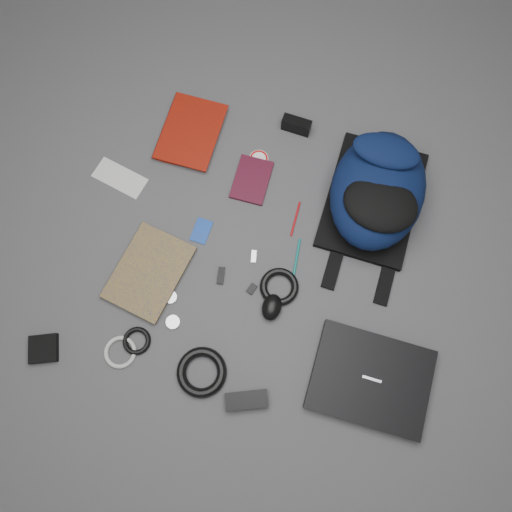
% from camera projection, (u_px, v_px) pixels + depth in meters
% --- Properties ---
extents(ground, '(4.00, 4.00, 0.00)m').
position_uv_depth(ground, '(256.00, 258.00, 1.69)').
color(ground, '#4F4F51').
rests_on(ground, ground).
extents(backpack, '(0.37, 0.51, 0.20)m').
position_uv_depth(backpack, '(378.00, 190.00, 1.65)').
color(backpack, black).
rests_on(backpack, ground).
extents(laptop, '(0.38, 0.31, 0.04)m').
position_uv_depth(laptop, '(371.00, 379.00, 1.57)').
color(laptop, black).
rests_on(laptop, ground).
extents(textbook_red, '(0.22, 0.29, 0.03)m').
position_uv_depth(textbook_red, '(164.00, 125.00, 1.81)').
color(textbook_red, maroon).
rests_on(textbook_red, ground).
extents(comic_book, '(0.27, 0.33, 0.02)m').
position_uv_depth(comic_book, '(122.00, 259.00, 1.68)').
color(comic_book, gold).
rests_on(comic_book, ground).
extents(envelope, '(0.20, 0.13, 0.00)m').
position_uv_depth(envelope, '(120.00, 178.00, 1.77)').
color(envelope, silver).
rests_on(envelope, ground).
extents(dvd_case, '(0.13, 0.17, 0.01)m').
position_uv_depth(dvd_case, '(252.00, 180.00, 1.76)').
color(dvd_case, '#390A18').
rests_on(dvd_case, ground).
extents(compact_camera, '(0.11, 0.05, 0.06)m').
position_uv_depth(compact_camera, '(296.00, 125.00, 1.80)').
color(compact_camera, black).
rests_on(compact_camera, ground).
extents(sticker_disc, '(0.09, 0.09, 0.00)m').
position_uv_depth(sticker_disc, '(259.00, 159.00, 1.79)').
color(sticker_disc, white).
rests_on(sticker_disc, ground).
extents(pen_teal, '(0.01, 0.15, 0.01)m').
position_uv_depth(pen_teal, '(296.00, 260.00, 1.69)').
color(pen_teal, '#0C6E69').
rests_on(pen_teal, ground).
extents(pen_red, '(0.01, 0.13, 0.01)m').
position_uv_depth(pen_red, '(295.00, 219.00, 1.73)').
color(pen_red, '#B50D13').
rests_on(pen_red, ground).
extents(id_badge, '(0.07, 0.09, 0.00)m').
position_uv_depth(id_badge, '(201.00, 231.00, 1.72)').
color(id_badge, '#153EA2').
rests_on(id_badge, ground).
extents(usb_black, '(0.03, 0.06, 0.01)m').
position_uv_depth(usb_black, '(221.00, 276.00, 1.67)').
color(usb_black, black).
rests_on(usb_black, ground).
extents(usb_silver, '(0.02, 0.04, 0.01)m').
position_uv_depth(usb_silver, '(254.00, 256.00, 1.69)').
color(usb_silver, '#B8B9BB').
rests_on(usb_silver, ground).
extents(key_fob, '(0.03, 0.04, 0.01)m').
position_uv_depth(key_fob, '(252.00, 289.00, 1.66)').
color(key_fob, black).
rests_on(key_fob, ground).
extents(mouse, '(0.07, 0.09, 0.05)m').
position_uv_depth(mouse, '(272.00, 307.00, 1.62)').
color(mouse, black).
rests_on(mouse, ground).
extents(headphone_left, '(0.06, 0.06, 0.01)m').
position_uv_depth(headphone_left, '(170.00, 297.00, 1.65)').
color(headphone_left, silver).
rests_on(headphone_left, ground).
extents(headphone_right, '(0.05, 0.05, 0.01)m').
position_uv_depth(headphone_right, '(173.00, 322.00, 1.63)').
color(headphone_right, silver).
rests_on(headphone_right, ground).
extents(cable_coil, '(0.17, 0.17, 0.03)m').
position_uv_depth(cable_coil, '(279.00, 287.00, 1.65)').
color(cable_coil, black).
rests_on(cable_coil, ground).
extents(power_brick, '(0.14, 0.09, 0.03)m').
position_uv_depth(power_brick, '(247.00, 400.00, 1.55)').
color(power_brick, black).
rests_on(power_brick, ground).
extents(power_cord_coil, '(0.18, 0.18, 0.03)m').
position_uv_depth(power_cord_coil, '(202.00, 372.00, 1.58)').
color(power_cord_coil, black).
rests_on(power_cord_coil, ground).
extents(pouch, '(0.11, 0.11, 0.02)m').
position_uv_depth(pouch, '(44.00, 349.00, 1.60)').
color(pouch, black).
rests_on(pouch, ground).
extents(earbud_coil, '(0.10, 0.10, 0.02)m').
position_uv_depth(earbud_coil, '(137.00, 341.00, 1.61)').
color(earbud_coil, black).
rests_on(earbud_coil, ground).
extents(white_cable_coil, '(0.14, 0.14, 0.01)m').
position_uv_depth(white_cable_coil, '(120.00, 352.00, 1.60)').
color(white_cable_coil, beige).
rests_on(white_cable_coil, ground).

